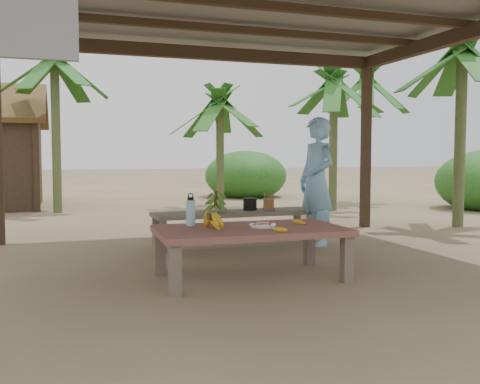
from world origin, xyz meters
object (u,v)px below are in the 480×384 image
object	(u,v)px
plate	(263,225)
water_flask	(191,212)
cooking_pot	(250,204)
woman	(317,181)
ripe_banana_bunch	(209,220)
work_table	(250,234)
bench	(235,215)

from	to	relation	value
plate	water_flask	xyz separation A→B (m)	(-0.64, 0.34, 0.12)
plate	cooking_pot	xyz separation A→B (m)	(0.58, 2.01, 0.01)
plate	woman	bearing A→B (deg)	49.28
ripe_banana_bunch	cooking_pot	world-z (taller)	ripe_banana_bunch
water_flask	work_table	bearing A→B (deg)	-31.37
woman	plate	bearing A→B (deg)	-51.29
work_table	water_flask	size ratio (longest dim) A/B	5.57
bench	water_flask	size ratio (longest dim) A/B	6.81
plate	work_table	bearing A→B (deg)	168.42
bench	ripe_banana_bunch	size ratio (longest dim) A/B	7.98
plate	water_flask	distance (m)	0.73
work_table	bench	size ratio (longest dim) A/B	0.82
cooking_pot	water_flask	bearing A→B (deg)	-126.01
bench	plate	xyz separation A→B (m)	(-0.34, -1.93, 0.12)
plate	water_flask	world-z (taller)	water_flask
bench	cooking_pot	distance (m)	0.28
cooking_pot	woman	xyz separation A→B (m)	(0.80, -0.41, 0.32)
ripe_banana_bunch	woman	size ratio (longest dim) A/B	0.16
water_flask	cooking_pot	bearing A→B (deg)	53.99
bench	water_flask	distance (m)	1.88
bench	plate	bearing A→B (deg)	-102.20
work_table	cooking_pot	xyz separation A→B (m)	(0.69, 1.98, 0.09)
plate	woman	world-z (taller)	woman
bench	cooking_pot	world-z (taller)	cooking_pot
bench	water_flask	xyz separation A→B (m)	(-0.98, -1.59, 0.24)
plate	woman	size ratio (longest dim) A/B	0.15
water_flask	woman	world-z (taller)	woman
cooking_pot	work_table	bearing A→B (deg)	-109.31
cooking_pot	ripe_banana_bunch	bearing A→B (deg)	-119.64
ripe_banana_bunch	cooking_pot	distance (m)	2.22
plate	cooking_pot	distance (m)	2.09
work_table	water_flask	distance (m)	0.64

